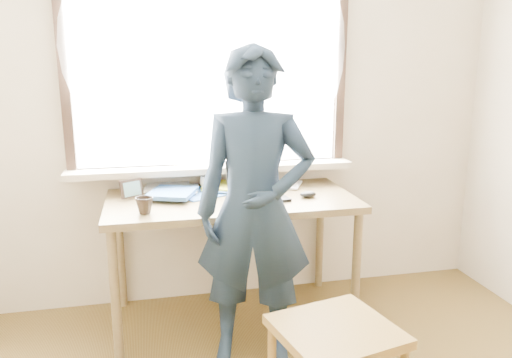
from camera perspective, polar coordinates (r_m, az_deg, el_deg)
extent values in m
cube|color=beige|center=(3.33, -1.82, 7.97)|extent=(3.50, 0.02, 2.60)
cube|color=white|center=(3.27, -5.34, 13.08)|extent=(1.70, 0.01, 1.30)
cube|color=black|center=(3.33, -5.06, 1.30)|extent=(1.82, 0.06, 0.06)
cube|color=black|center=(3.26, -21.19, 12.25)|extent=(0.06, 0.06, 1.30)
cube|color=black|center=(3.48, 9.60, 12.97)|extent=(0.06, 0.06, 1.30)
cube|color=beige|center=(3.26, -4.90, 1.22)|extent=(1.85, 0.20, 0.04)
cube|color=white|center=(3.20, -5.21, 14.87)|extent=(1.95, 0.02, 1.65)
cube|color=brown|center=(3.05, -2.81, -2.51)|extent=(1.50, 0.75, 0.04)
cylinder|color=brown|center=(2.86, -15.78, -12.75)|extent=(0.05, 0.05, 0.76)
cylinder|color=brown|center=(3.45, -15.24, -8.10)|extent=(0.05, 0.05, 0.76)
cylinder|color=brown|center=(3.09, 11.36, -10.48)|extent=(0.05, 0.05, 0.76)
cylinder|color=brown|center=(3.64, 7.30, -6.56)|extent=(0.05, 0.05, 0.76)
cube|color=black|center=(2.99, 0.33, -2.20)|extent=(0.36, 0.28, 0.02)
cube|color=black|center=(3.07, -0.46, 0.25)|extent=(0.33, 0.12, 0.22)
cube|color=black|center=(3.07, -0.46, 0.25)|extent=(0.29, 0.09, 0.18)
cube|color=black|center=(2.98, 0.39, -2.19)|extent=(0.30, 0.18, 0.00)
imported|color=white|center=(3.23, -5.37, -0.40)|extent=(0.17, 0.17, 0.09)
imported|color=black|center=(2.78, -12.63, -2.97)|extent=(0.12, 0.12, 0.09)
ellipsoid|color=black|center=(3.05, 5.98, -1.76)|extent=(0.10, 0.07, 0.04)
cube|color=maroon|center=(3.14, -6.47, -1.65)|extent=(0.36, 0.33, 0.01)
cube|color=gold|center=(3.19, -3.89, -1.29)|extent=(0.28, 0.32, 0.01)
cube|color=white|center=(3.10, -4.39, -1.60)|extent=(0.32, 0.29, 0.01)
cube|color=maroon|center=(3.14, -3.95, -1.31)|extent=(0.27, 0.28, 0.01)
cube|color=maroon|center=(3.16, -5.13, -1.24)|extent=(0.40, 0.40, 0.01)
cube|color=white|center=(3.22, -5.10, -0.81)|extent=(0.35, 0.37, 0.01)
imported|color=white|center=(3.21, -9.81, -1.27)|extent=(0.20, 0.26, 0.02)
imported|color=white|center=(3.33, 2.34, -0.60)|extent=(0.24, 0.27, 0.02)
cube|color=black|center=(3.09, -14.06, -1.24)|extent=(0.13, 0.08, 0.11)
cube|color=#337235|center=(3.09, -14.06, -1.24)|extent=(0.10, 0.06, 0.08)
cube|color=olive|center=(2.28, 9.14, -16.82)|extent=(0.58, 0.56, 0.04)
cylinder|color=olive|center=(2.65, 10.36, -18.44)|extent=(0.04, 0.04, 0.45)
imported|color=#152130|center=(2.62, -0.13, -3.56)|extent=(0.70, 0.54, 1.70)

